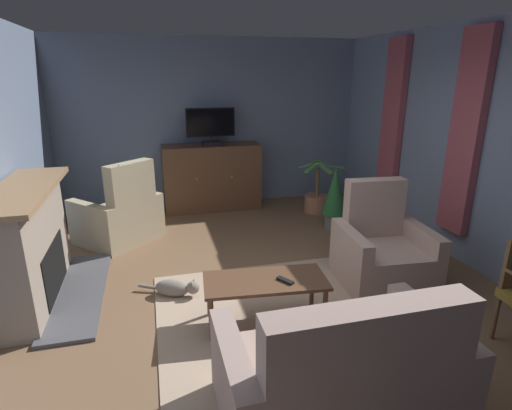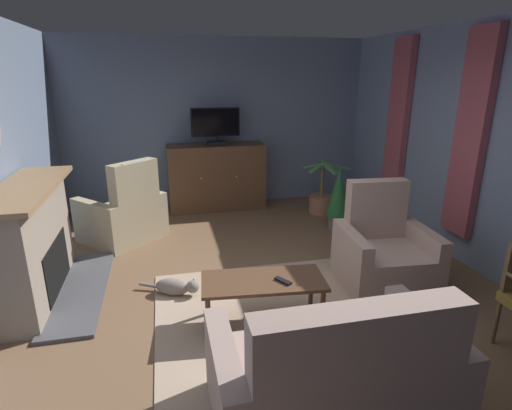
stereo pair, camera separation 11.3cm
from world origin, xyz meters
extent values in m
cube|color=brown|center=(0.00, 0.00, -0.02)|extent=(5.68, 7.44, 0.04)
cube|color=slate|center=(0.00, 3.47, 1.39)|extent=(5.68, 0.10, 2.79)
cube|color=slate|center=(2.59, 0.00, 1.39)|extent=(0.10, 7.44, 2.79)
cube|color=#A34C56|center=(2.48, 0.44, 1.53)|extent=(0.10, 0.44, 2.34)
cube|color=#A34C56|center=(2.48, 1.94, 1.53)|extent=(0.10, 0.44, 2.34)
cube|color=tan|center=(0.08, -0.30, 0.01)|extent=(2.40, 2.12, 0.01)
cube|color=#4C4C51|center=(-1.89, 0.63, 0.02)|extent=(0.50, 1.80, 0.04)
cube|color=gray|center=(-2.29, 0.63, 0.57)|extent=(0.41, 1.60, 1.13)
cube|color=black|center=(-2.13, 0.63, 0.32)|extent=(0.10, 0.89, 0.52)
cube|color=#93704C|center=(-2.25, 0.63, 1.16)|extent=(0.53, 1.76, 0.05)
cube|color=#402A1C|center=(-0.08, 3.12, 0.03)|extent=(1.54, 0.47, 0.06)
cube|color=brown|center=(-0.08, 3.12, 0.55)|extent=(1.60, 0.53, 1.10)
sphere|color=tan|center=(-0.37, 2.84, 0.60)|extent=(0.03, 0.03, 0.03)
sphere|color=tan|center=(0.20, 2.84, 0.60)|extent=(0.03, 0.03, 0.03)
cube|color=black|center=(-0.08, 3.07, 1.13)|extent=(0.28, 0.20, 0.06)
cylinder|color=black|center=(-0.08, 3.07, 1.20)|extent=(0.04, 0.04, 0.08)
cube|color=black|center=(-0.08, 3.07, 1.46)|extent=(0.78, 0.05, 0.46)
cube|color=black|center=(-0.08, 3.04, 1.46)|extent=(0.74, 0.01, 0.42)
cube|color=brown|center=(-0.14, -0.37, 0.44)|extent=(1.14, 0.60, 0.03)
cylinder|color=brown|center=(0.37, -0.22, 0.21)|extent=(0.04, 0.04, 0.42)
cylinder|color=brown|center=(-0.62, -0.13, 0.21)|extent=(0.04, 0.04, 0.42)
cylinder|color=brown|center=(0.33, -0.62, 0.21)|extent=(0.04, 0.04, 0.42)
cylinder|color=brown|center=(-0.66, -0.52, 0.21)|extent=(0.04, 0.04, 0.42)
cube|color=black|center=(0.02, -0.46, 0.46)|extent=(0.13, 0.17, 0.02)
cube|color=#A3897F|center=(0.04, -1.48, 0.21)|extent=(1.25, 0.91, 0.42)
cube|color=#A3897F|center=(0.04, -1.84, 0.72)|extent=(1.25, 0.20, 0.61)
cube|color=#A3897F|center=(-0.66, -1.48, 0.32)|extent=(0.15, 0.91, 0.64)
cube|color=#A3897F|center=(0.74, -1.48, 0.32)|extent=(0.15, 0.91, 0.64)
cube|color=#B2A899|center=(-0.12, -1.62, 0.54)|extent=(0.36, 0.13, 0.36)
cube|color=#BC9E8E|center=(1.31, 0.02, 0.22)|extent=(0.73, 0.91, 0.44)
cube|color=#BC9E8E|center=(1.33, 0.36, 0.77)|extent=(0.67, 0.23, 0.66)
cube|color=#BC9E8E|center=(1.70, -0.01, 0.32)|extent=(0.20, 0.87, 0.64)
cube|color=#BC9E8E|center=(0.91, 0.06, 0.32)|extent=(0.20, 0.87, 0.64)
cube|color=tan|center=(-1.56, 2.07, 0.21)|extent=(1.08, 1.09, 0.42)
cube|color=tan|center=(-1.33, 1.82, 0.78)|extent=(0.62, 0.60, 0.70)
cube|color=tan|center=(-1.86, 1.79, 0.31)|extent=(0.67, 0.71, 0.62)
cube|color=tan|center=(-1.26, 2.34, 0.31)|extent=(0.67, 0.71, 0.62)
cube|color=white|center=(-1.29, 1.77, 1.03)|extent=(0.32, 0.30, 0.24)
cylinder|color=brown|center=(1.71, -1.10, 0.21)|extent=(0.04, 0.04, 0.41)
cylinder|color=#99664C|center=(1.56, 2.49, 0.14)|extent=(0.40, 0.40, 0.29)
cylinder|color=brown|center=(1.56, 2.49, 0.51)|extent=(0.06, 0.06, 0.46)
cube|color=#4C8E47|center=(1.78, 2.46, 0.78)|extent=(0.44, 0.14, 0.11)
cube|color=#4C8E47|center=(1.61, 2.76, 0.78)|extent=(0.18, 0.53, 0.19)
cube|color=#4C8E47|center=(1.44, 2.61, 0.78)|extent=(0.29, 0.28, 0.13)
cube|color=#4C8E47|center=(1.42, 2.40, 0.78)|extent=(0.32, 0.24, 0.12)
cube|color=#4C8E47|center=(1.61, 2.32, 0.78)|extent=(0.17, 0.36, 0.14)
cylinder|color=slate|center=(1.52, 1.75, 0.11)|extent=(0.26, 0.26, 0.21)
cone|color=#235B2D|center=(1.52, 1.75, 0.56)|extent=(0.36, 0.36, 0.70)
ellipsoid|color=gray|center=(-0.94, 0.34, 0.09)|extent=(0.40, 0.31, 0.18)
sphere|color=gray|center=(-0.74, 0.25, 0.11)|extent=(0.13, 0.13, 0.13)
cone|color=gray|center=(-0.72, 0.28, 0.18)|extent=(0.04, 0.04, 0.04)
cone|color=gray|center=(-0.75, 0.22, 0.18)|extent=(0.04, 0.04, 0.04)
cylinder|color=gray|center=(-1.18, 0.49, 0.05)|extent=(0.22, 0.12, 0.05)
camera|label=1|loc=(-1.05, -3.50, 2.20)|focal=28.57mm
camera|label=2|loc=(-0.94, -3.53, 2.20)|focal=28.57mm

